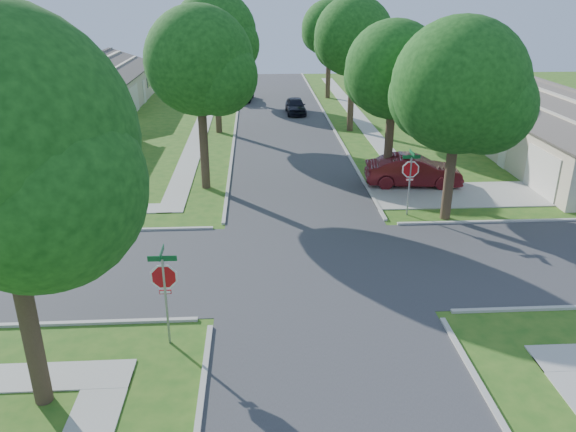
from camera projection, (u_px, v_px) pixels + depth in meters
The scene contains 20 objects.
ground at pixel (314, 264), 20.91m from camera, with size 100.00×100.00×0.00m, color #285818.
road_ns at pixel (314, 264), 20.91m from camera, with size 7.00×100.00×0.02m, color #333335.
sidewalk_ne at pixel (357, 115), 45.27m from camera, with size 1.20×40.00×0.04m, color #9E9B91.
sidewalk_nw at pixel (205, 117), 44.61m from camera, with size 1.20×40.00×0.04m, color #9E9B91.
driveway at pixel (458, 195), 27.89m from camera, with size 8.80×3.60×0.05m, color #9E9B91.
stop_sign_sw at pixel (164, 281), 15.55m from camera, with size 1.05×0.80×2.98m.
stop_sign_ne at pixel (410, 172), 24.74m from camera, with size 1.05×0.80×2.98m.
tree_e_near at pixel (395, 75), 27.36m from camera, with size 4.97×4.80×8.28m.
tree_e_mid at pixel (354, 40), 38.23m from camera, with size 5.59×5.40×9.21m.
tree_e_far at pixel (330, 31), 50.35m from camera, with size 5.17×5.00×8.72m.
tree_w_near at pixel (200, 66), 26.68m from camera, with size 5.38×5.20×8.97m.
tree_w_mid at pixel (216, 37), 37.64m from camera, with size 5.80×5.60×9.56m.
tree_w_far at pixel (225, 37), 50.02m from camera, with size 4.76×4.60×8.04m.
tree_ne_corner at pixel (460, 92), 23.03m from camera, with size 5.80×5.60×8.66m.
house_ne_far at pixel (466, 89), 48.00m from camera, with size 8.42×13.60×4.23m.
house_nw_near at pixel (22, 134), 33.35m from camera, with size 8.42×13.60×4.23m.
house_nw_far at pixel (96, 87), 49.07m from camera, with size 8.42×13.60×4.23m.
car_driveway at pixel (413, 171), 28.97m from camera, with size 1.70×4.87×1.61m, color #4E1014.
car_curb_east at pixel (296, 106), 45.76m from camera, with size 1.53×3.80×1.29m, color black.
car_curb_west at pixel (243, 94), 51.09m from camera, with size 1.73×4.25×1.23m, color black.
Camera 1 is at (-2.06, -18.59, 9.56)m, focal length 35.00 mm.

